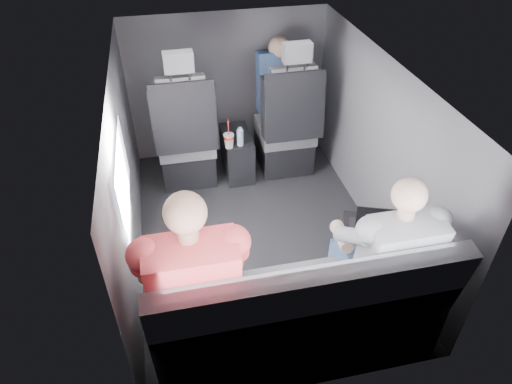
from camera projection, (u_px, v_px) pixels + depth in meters
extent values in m
plane|color=black|center=(258.00, 234.00, 3.60)|extent=(2.60, 2.60, 0.00)
plane|color=#B2B2AD|center=(258.00, 71.00, 2.78)|extent=(2.60, 2.60, 0.00)
cube|color=#56565B|center=(126.00, 179.00, 3.04)|extent=(0.02, 2.60, 1.35)
cube|color=#56565B|center=(378.00, 148.00, 3.34)|extent=(0.02, 2.60, 1.35)
cube|color=#56565B|center=(228.00, 86.00, 4.20)|extent=(1.80, 0.02, 1.35)
cube|color=#56565B|center=(316.00, 311.00, 2.19)|extent=(1.80, 0.02, 1.35)
cube|color=white|center=(123.00, 177.00, 2.68)|extent=(0.02, 0.75, 0.42)
cube|color=black|center=(294.00, 99.00, 3.71)|extent=(0.35, 0.11, 0.59)
cube|color=black|center=(188.00, 162.00, 4.15)|extent=(0.46, 0.48, 0.30)
cube|color=#59585D|center=(186.00, 141.00, 3.99)|extent=(0.48, 0.46, 0.14)
cube|color=#59585D|center=(184.00, 114.00, 3.61)|extent=(0.38, 0.18, 0.61)
cube|color=black|center=(156.00, 120.00, 3.60)|extent=(0.08, 0.21, 0.53)
cube|color=black|center=(211.00, 114.00, 3.67)|extent=(0.08, 0.21, 0.53)
cube|color=black|center=(185.00, 119.00, 3.57)|extent=(0.50, 0.11, 0.58)
cube|color=#59585D|center=(178.00, 62.00, 3.32)|extent=(0.22, 0.10, 0.15)
cube|color=black|center=(283.00, 150.00, 4.30)|extent=(0.46, 0.48, 0.30)
cube|color=#59585D|center=(285.00, 130.00, 4.15)|extent=(0.48, 0.46, 0.14)
cube|color=#59585D|center=(293.00, 103.00, 3.77)|extent=(0.38, 0.18, 0.61)
cube|color=black|center=(267.00, 109.00, 3.75)|extent=(0.08, 0.21, 0.53)
cube|color=black|center=(318.00, 103.00, 3.82)|extent=(0.08, 0.21, 0.53)
cube|color=black|center=(295.00, 107.00, 3.72)|extent=(0.50, 0.11, 0.58)
cube|color=#59585D|center=(297.00, 52.00, 3.47)|extent=(0.22, 0.10, 0.15)
cube|color=black|center=(237.00, 154.00, 4.16)|extent=(0.24, 0.48, 0.40)
cylinder|color=black|center=(233.00, 142.00, 3.94)|extent=(0.09, 0.09, 0.01)
cylinder|color=black|center=(246.00, 140.00, 3.96)|extent=(0.09, 0.09, 0.01)
cube|color=#59585D|center=(295.00, 321.00, 2.68)|extent=(1.60, 0.50, 0.45)
cube|color=#59585D|center=(313.00, 302.00, 2.22)|extent=(1.60, 0.17, 0.47)
cylinder|color=red|center=(229.00, 137.00, 3.81)|extent=(0.09, 0.09, 0.02)
cylinder|color=white|center=(229.00, 135.00, 3.80)|extent=(0.09, 0.09, 0.01)
cylinder|color=red|center=(228.00, 127.00, 3.75)|extent=(0.01, 0.01, 0.15)
cylinder|color=#AED0EC|center=(240.00, 137.00, 3.86)|extent=(0.06, 0.06, 0.15)
cylinder|color=#AED0EC|center=(240.00, 129.00, 3.81)|extent=(0.03, 0.03, 0.02)
cube|color=white|center=(199.00, 263.00, 2.55)|extent=(0.34, 0.28, 0.02)
cube|color=silver|center=(199.00, 263.00, 2.53)|extent=(0.27, 0.17, 0.00)
cube|color=white|center=(198.00, 253.00, 2.60)|extent=(0.10, 0.07, 0.00)
cube|color=white|center=(200.00, 266.00, 2.38)|extent=(0.31, 0.13, 0.21)
cube|color=silver|center=(200.00, 266.00, 2.38)|extent=(0.27, 0.11, 0.18)
cube|color=black|center=(371.00, 226.00, 2.80)|extent=(0.39, 0.33, 0.02)
cube|color=black|center=(372.00, 226.00, 2.78)|extent=(0.30, 0.21, 0.00)
cube|color=black|center=(366.00, 217.00, 2.84)|extent=(0.11, 0.08, 0.00)
cube|color=black|center=(384.00, 227.00, 2.62)|extent=(0.33, 0.18, 0.22)
cube|color=silver|center=(383.00, 226.00, 2.62)|extent=(0.29, 0.15, 0.19)
cube|color=#333338|center=(172.00, 292.00, 2.48)|extent=(0.16, 0.47, 0.14)
cube|color=#333338|center=(215.00, 284.00, 2.52)|extent=(0.16, 0.47, 0.14)
cube|color=#333338|center=(175.00, 293.00, 2.85)|extent=(0.14, 0.14, 0.45)
cube|color=#333338|center=(212.00, 286.00, 2.89)|extent=(0.14, 0.14, 0.45)
cube|color=#E34A50|center=(194.00, 283.00, 2.18)|extent=(0.43, 0.29, 0.58)
sphere|color=tan|center=(185.00, 213.00, 1.95)|extent=(0.19, 0.19, 0.19)
cylinder|color=tan|center=(150.00, 262.00, 2.42)|extent=(0.12, 0.30, 0.13)
cylinder|color=tan|center=(229.00, 250.00, 2.49)|extent=(0.12, 0.30, 0.13)
cube|color=navy|center=(358.00, 262.00, 2.66)|extent=(0.14, 0.42, 0.12)
cube|color=navy|center=(391.00, 256.00, 2.70)|extent=(0.14, 0.42, 0.12)
cube|color=navy|center=(339.00, 269.00, 3.01)|extent=(0.12, 0.12, 0.45)
cube|color=navy|center=(369.00, 264.00, 3.04)|extent=(0.12, 0.12, 0.45)
cube|color=gray|center=(397.00, 255.00, 2.38)|extent=(0.38, 0.26, 0.52)
sphere|color=#D5AB91|center=(409.00, 195.00, 2.18)|extent=(0.17, 0.17, 0.17)
cylinder|color=#D5AB91|center=(342.00, 236.00, 2.62)|extent=(0.11, 0.27, 0.11)
cylinder|color=#D5AB91|center=(403.00, 227.00, 2.68)|extent=(0.11, 0.27, 0.11)
cube|color=navy|center=(279.00, 81.00, 4.04)|extent=(0.38, 0.24, 0.55)
sphere|color=tan|center=(279.00, 48.00, 3.88)|extent=(0.19, 0.19, 0.19)
cube|color=navy|center=(276.00, 108.00, 4.26)|extent=(0.32, 0.38, 0.11)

